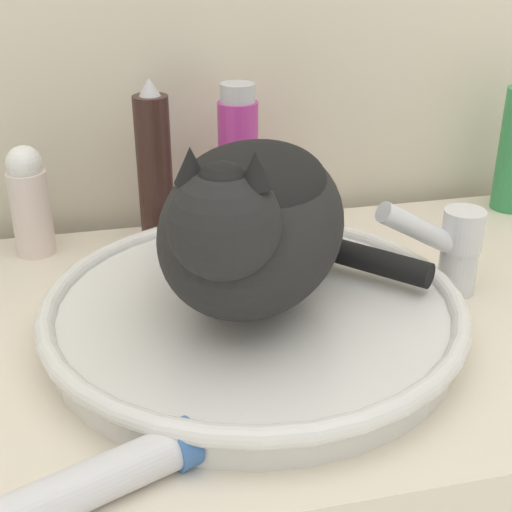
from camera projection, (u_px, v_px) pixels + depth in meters
sink_basin at (253, 312)px, 0.74m from camera, size 0.44×0.44×0.05m
cat at (252, 218)px, 0.69m from camera, size 0.33×0.31×0.19m
faucet at (451, 246)px, 0.80m from camera, size 0.14×0.05×0.13m
hairspray_can_black at (155, 168)px, 0.92m from camera, size 0.05×0.05×0.22m
deodorant_stick at (30, 201)px, 0.90m from camera, size 0.05×0.05×0.14m
shampoo_bottle_tall at (238, 164)px, 0.94m from camera, size 0.05×0.05×0.21m
cream_tube at (95, 482)px, 0.53m from camera, size 0.17×0.10×0.04m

